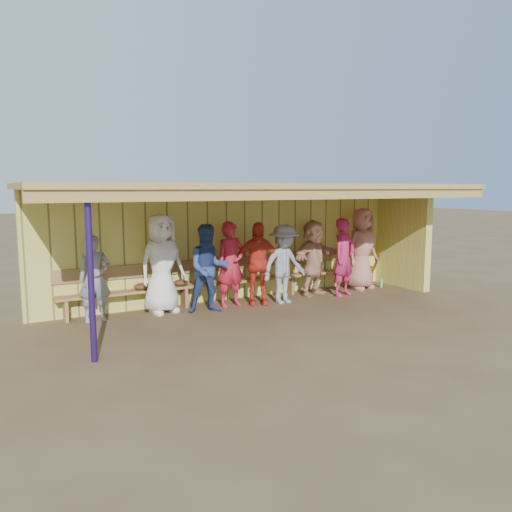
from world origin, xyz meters
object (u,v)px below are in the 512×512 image
(player_a, at_px, (95,278))
(player_f, at_px, (314,258))
(player_d, at_px, (257,263))
(player_e, at_px, (284,264))
(player_h, at_px, (362,249))
(player_g, at_px, (344,257))
(bench, at_px, (239,276))
(player_extra, at_px, (231,264))
(player_b, at_px, (162,264))
(player_c, at_px, (209,269))

(player_a, bearing_deg, player_f, -2.19)
(player_d, distance_m, player_e, 0.58)
(player_a, xyz_separation_m, player_h, (6.22, -0.12, 0.18))
(player_g, distance_m, bench, 2.42)
(player_d, xyz_separation_m, player_extra, (-0.55, 0.12, 0.01))
(player_d, height_order, player_f, player_d)
(player_b, height_order, player_h, player_h)
(player_a, height_order, player_extra, player_extra)
(player_e, distance_m, bench, 1.07)
(player_d, height_order, bench, player_d)
(player_c, height_order, player_f, player_c)
(player_d, bearing_deg, player_b, -168.87)
(player_f, bearing_deg, player_c, 167.16)
(player_a, bearing_deg, player_g, -6.22)
(player_a, xyz_separation_m, player_c, (2.09, -0.40, 0.07))
(player_extra, distance_m, bench, 0.72)
(player_extra, bearing_deg, player_f, -4.22)
(player_e, xyz_separation_m, player_extra, (-1.10, 0.30, 0.04))
(player_c, distance_m, player_f, 2.73)
(player_d, xyz_separation_m, player_g, (2.13, -0.22, 0.01))
(player_b, bearing_deg, player_f, -14.17)
(player_d, xyz_separation_m, player_e, (0.55, -0.18, -0.03))
(player_a, distance_m, player_h, 6.23)
(player_a, distance_m, player_d, 3.25)
(player_c, height_order, player_h, player_h)
(player_h, bearing_deg, player_extra, 171.55)
(player_g, bearing_deg, player_f, 128.84)
(bench, bearing_deg, player_b, -170.53)
(player_b, bearing_deg, player_extra, -18.94)
(bench, bearing_deg, player_extra, -132.07)
(player_d, xyz_separation_m, player_f, (1.57, 0.17, -0.01))
(player_f, xyz_separation_m, player_g, (0.56, -0.39, 0.02))
(player_a, xyz_separation_m, bench, (3.11, 0.31, -0.27))
(player_g, relative_size, bench, 0.23)
(player_g, height_order, player_extra, player_g)
(player_c, xyz_separation_m, player_e, (1.70, -0.07, -0.03))
(player_d, distance_m, bench, 0.69)
(player_c, bearing_deg, player_a, -177.97)
(player_b, bearing_deg, player_g, -19.38)
(player_e, bearing_deg, player_g, -8.63)
(player_c, relative_size, player_g, 0.99)
(player_h, distance_m, bench, 3.17)
(player_b, relative_size, player_extra, 1.11)
(player_b, xyz_separation_m, player_g, (4.08, -0.51, -0.09))
(player_f, relative_size, bench, 0.23)
(player_c, bearing_deg, player_b, 166.71)
(player_a, height_order, player_c, player_c)
(player_h, bearing_deg, player_e, 178.88)
(player_d, bearing_deg, player_c, -155.16)
(player_extra, bearing_deg, player_h, -4.82)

